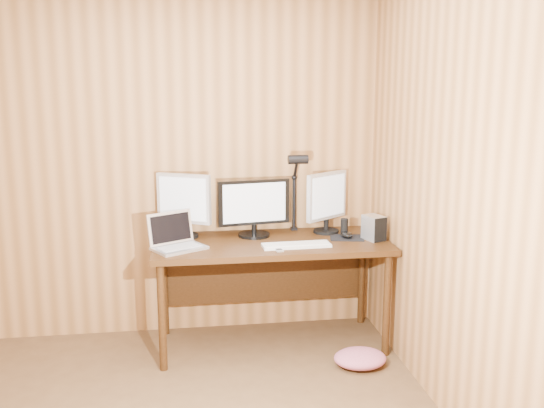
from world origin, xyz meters
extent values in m
plane|color=#A9703D|center=(0.00, 2.00, 1.25)|extent=(4.00, 0.00, 4.00)
plane|color=#A9703D|center=(1.75, 0.00, 1.25)|extent=(0.00, 4.00, 4.00)
cube|color=#351D0B|center=(0.93, 1.63, 0.73)|extent=(1.60, 0.70, 0.04)
cube|color=#351D0B|center=(0.93, 1.95, 0.45)|extent=(1.48, 0.02, 0.51)
cylinder|color=#351D0B|center=(0.19, 1.34, 0.35)|extent=(0.05, 0.05, 0.71)
cylinder|color=#351D0B|center=(0.19, 1.92, 0.35)|extent=(0.05, 0.05, 0.71)
cylinder|color=#351D0B|center=(1.67, 1.34, 0.35)|extent=(0.05, 0.05, 0.71)
cylinder|color=#351D0B|center=(1.67, 1.92, 0.35)|extent=(0.05, 0.05, 0.71)
cylinder|color=black|center=(0.83, 1.79, 0.76)|extent=(0.22, 0.22, 0.02)
cylinder|color=black|center=(0.83, 1.79, 0.80)|extent=(0.03, 0.03, 0.07)
cube|color=black|center=(0.83, 1.79, 0.99)|extent=(0.51, 0.12, 0.32)
cube|color=silver|center=(0.83, 1.77, 0.99)|extent=(0.45, 0.08, 0.27)
cylinder|color=black|center=(0.35, 1.83, 0.76)|extent=(0.19, 0.19, 0.02)
cylinder|color=black|center=(0.35, 1.83, 0.81)|extent=(0.04, 0.04, 0.08)
cube|color=silver|center=(0.35, 1.83, 1.03)|extent=(0.37, 0.21, 0.35)
cube|color=silver|center=(0.34, 1.81, 1.03)|extent=(0.31, 0.16, 0.30)
cylinder|color=black|center=(1.36, 1.81, 0.76)|extent=(0.18, 0.18, 0.02)
cylinder|color=black|center=(1.36, 1.81, 0.81)|extent=(0.04, 0.04, 0.08)
cube|color=silver|center=(1.36, 1.81, 1.02)|extent=(0.33, 0.26, 0.34)
cube|color=silver|center=(1.37, 1.80, 1.02)|extent=(0.28, 0.20, 0.29)
cube|color=silver|center=(0.31, 1.51, 0.76)|extent=(0.39, 0.35, 0.02)
cube|color=silver|center=(0.25, 1.61, 0.87)|extent=(0.30, 0.20, 0.21)
cube|color=black|center=(0.25, 1.61, 0.87)|extent=(0.26, 0.17, 0.18)
cube|color=#B2B2B7|center=(0.31, 1.51, 0.77)|extent=(0.30, 0.25, 0.00)
cube|color=silver|center=(1.08, 1.47, 0.76)|extent=(0.46, 0.15, 0.02)
cube|color=white|center=(1.08, 1.47, 0.77)|extent=(0.42, 0.13, 0.00)
cube|color=black|center=(1.47, 1.64, 0.75)|extent=(0.26, 0.23, 0.00)
ellipsoid|color=black|center=(1.47, 1.64, 0.77)|extent=(0.12, 0.14, 0.04)
cube|color=silver|center=(1.64, 1.57, 0.84)|extent=(0.15, 0.18, 0.17)
cube|color=black|center=(1.66, 1.49, 0.84)|extent=(0.10, 0.04, 0.17)
cube|color=silver|center=(0.94, 1.40, 0.76)|extent=(0.06, 0.10, 0.01)
cube|color=black|center=(0.94, 1.40, 0.76)|extent=(0.05, 0.06, 0.00)
cylinder|color=black|center=(1.46, 1.69, 0.81)|extent=(0.05, 0.05, 0.13)
cube|color=black|center=(1.14, 1.93, 0.74)|extent=(0.05, 0.06, 0.06)
cylinder|color=black|center=(1.14, 1.93, 0.94)|extent=(0.03, 0.03, 0.39)
sphere|color=black|center=(1.14, 1.93, 1.14)|extent=(0.04, 0.04, 0.04)
cylinder|color=black|center=(1.14, 1.87, 1.21)|extent=(0.02, 0.14, 0.16)
cylinder|color=black|center=(1.14, 1.79, 1.29)|extent=(0.14, 0.06, 0.06)
camera|label=1|loc=(0.36, -2.33, 1.82)|focal=40.00mm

